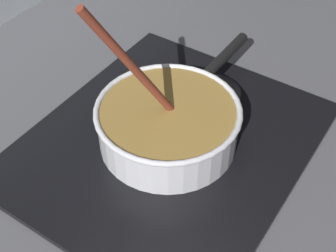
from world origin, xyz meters
TOP-DOWN VIEW (x-y plane):
  - ground at (0.00, 0.00)m, footprint 2.40×1.60m
  - hob_plate at (0.02, 0.20)m, footprint 0.56×0.48m
  - burner_ring at (0.02, 0.20)m, footprint 0.18×0.18m
  - spare_burner at (0.19, 0.20)m, footprint 0.12×0.12m
  - cooking_pan at (0.02, 0.20)m, footprint 0.42×0.27m

SIDE VIEW (x-z plane):
  - ground at x=0.00m, z-range -0.04..0.00m
  - hob_plate at x=0.02m, z-range 0.00..0.01m
  - spare_burner at x=0.19m, z-range 0.01..0.02m
  - burner_ring at x=0.02m, z-range 0.01..0.02m
  - cooking_pan at x=0.02m, z-range -0.10..0.22m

